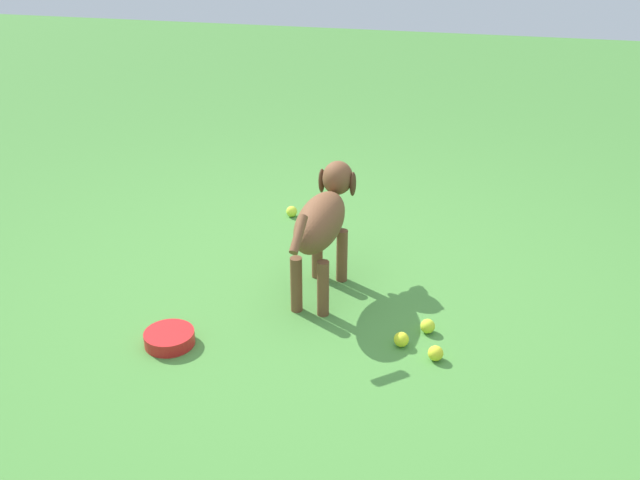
% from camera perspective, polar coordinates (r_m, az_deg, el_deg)
% --- Properties ---
extents(ground, '(14.00, 14.00, 0.00)m').
position_cam_1_polar(ground, '(3.47, -0.81, -4.95)').
color(ground, '#478438').
extents(dog, '(0.23, 0.86, 0.58)m').
position_cam_1_polar(dog, '(3.39, 0.24, 1.64)').
color(dog, brown).
rests_on(dog, ground).
extents(tennis_ball_0, '(0.07, 0.07, 0.07)m').
position_cam_1_polar(tennis_ball_0, '(3.10, 9.16, -8.86)').
color(tennis_ball_0, yellow).
rests_on(tennis_ball_0, ground).
extents(tennis_ball_1, '(0.07, 0.07, 0.07)m').
position_cam_1_polar(tennis_ball_1, '(3.27, 8.54, -6.77)').
color(tennis_ball_1, '#C7DC2F').
rests_on(tennis_ball_1, ground).
extents(tennis_ball_2, '(0.07, 0.07, 0.07)m').
position_cam_1_polar(tennis_ball_2, '(4.33, -2.26, 2.28)').
color(tennis_ball_2, '#CBE036').
rests_on(tennis_ball_2, ground).
extents(tennis_ball_3, '(0.07, 0.07, 0.07)m').
position_cam_1_polar(tennis_ball_3, '(3.17, 6.47, -7.84)').
color(tennis_ball_3, yellow).
rests_on(tennis_ball_3, ground).
extents(water_bowl, '(0.22, 0.22, 0.06)m').
position_cam_1_polar(water_bowl, '(3.23, -11.86, -7.62)').
color(water_bowl, red).
rests_on(water_bowl, ground).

